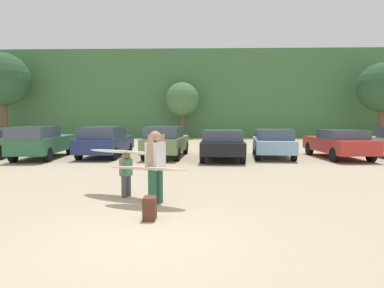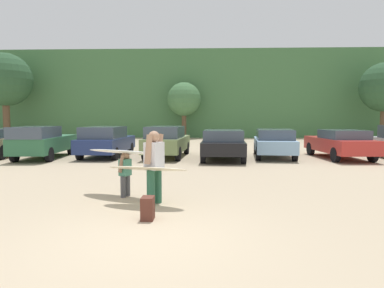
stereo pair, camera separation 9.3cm
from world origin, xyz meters
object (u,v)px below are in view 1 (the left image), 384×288
Objects in this scene: parked_car_black at (222,144)px; surfboard_white at (124,152)px; parked_car_forest_green at (41,142)px; parked_car_sky_blue at (273,142)px; person_child at (126,172)px; surfboard_cream at (148,169)px; parked_car_navy at (105,141)px; person_adult at (155,163)px; parked_car_olive_green at (166,141)px; backpack_dropped at (150,208)px; parked_car_red at (339,143)px.

parked_car_black is 8.35m from surfboard_white.
parked_car_sky_blue is (11.23, 0.87, -0.07)m from parked_car_forest_green.
surfboard_cream is at bearing 153.11° from person_child.
parked_car_navy reaches higher than parked_car_black.
person_adult is 0.22m from surfboard_cream.
parked_car_olive_green is at bearing 96.56° from parked_car_sky_blue.
parked_car_black is at bearing -94.82° from parked_car_forest_green.
parked_car_olive_green is 2.93m from parked_car_black.
parked_car_forest_green is 10.84× the size of backpack_dropped.
person_adult is (-7.68, -9.43, 0.21)m from parked_car_red.
parked_car_black is at bearing 94.28° from parked_car_red.
parked_car_olive_green is 1.06× the size of parked_car_sky_blue.
parked_car_sky_blue is (2.56, 1.06, -0.01)m from parked_car_black.
person_child is (-2.84, -7.90, -0.14)m from parked_car_black.
backpack_dropped is at bearing 171.47° from parked_car_black.
parked_car_red is 12.16m from person_adult.
person_child is at bearing -16.85° from person_adult.
surfboard_white is at bearing 162.30° from parked_car_black.
parked_car_navy reaches higher than backpack_dropped.
parked_car_navy is 1.11× the size of parked_car_black.
surfboard_white is (-5.46, -8.88, 0.37)m from parked_car_sky_blue.
parked_car_olive_green is (3.08, -0.09, 0.01)m from parked_car_navy.
parked_car_red is (5.68, 0.80, -0.02)m from parked_car_black.
parked_car_black is (8.67, -0.19, -0.06)m from parked_car_forest_green.
surfboard_cream is at bearing 168.89° from parked_car_black.
surfboard_cream is at bearing 99.60° from backpack_dropped.
backpack_dropped is at bearing 116.42° from person_adult.
person_adult is (-2.00, -8.63, 0.18)m from parked_car_black.
parked_car_forest_green is at bearing 91.37° from parked_car_black.
surfboard_white is 2.45m from backpack_dropped.
person_child is 0.57× the size of surfboard_cream.
surfboard_cream is 1.24m from surfboard_white.
person_adult is (6.67, -8.82, 0.12)m from parked_car_forest_green.
parked_car_navy is at bearing 95.69° from parked_car_sky_blue.
person_child is 0.51× the size of surfboard_white.
parked_car_navy is at bearing 82.18° from parked_car_black.
parked_car_forest_green is 14.36m from parked_car_red.
parked_car_red is 10.65× the size of backpack_dropped.
parked_car_red is (3.12, -0.26, -0.01)m from parked_car_sky_blue.
parked_car_forest_green is 8.67m from parked_car_black.
parked_car_black reaches higher than surfboard_white.
parked_car_sky_blue is 2.66× the size of person_adult.
parked_car_navy is 9.38m from surfboard_white.
parked_car_navy is at bearing -44.28° from person_adult.
person_child is (-5.40, -8.96, -0.13)m from parked_car_sky_blue.
parked_car_black reaches higher than surfboard_cream.
parked_car_forest_green is at bearing -41.00° from surfboard_cream.
surfboard_white reaches higher than backpack_dropped.
person_adult is at bearing 169.57° from parked_car_black.
parked_car_navy is (2.83, 0.89, -0.03)m from parked_car_forest_green.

